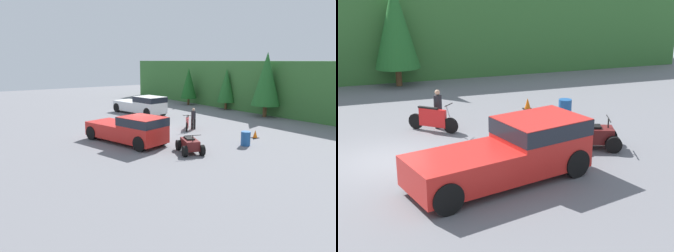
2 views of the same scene
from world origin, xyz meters
TOP-DOWN VIEW (x-y plane):
  - ground_plane at (0.00, 0.00)m, footprint 80.00×80.00m
  - hillside_backdrop at (0.00, 16.00)m, footprint 44.00×6.00m
  - tree_left at (-8.82, 11.75)m, footprint 1.90×1.90m
  - tree_mid_left at (-3.60, 12.65)m, footprint 1.91×1.91m
  - tree_mid_right at (1.90, 12.15)m, footprint 2.60×2.60m
  - pickup_truck_red at (3.49, -2.84)m, footprint 6.00×3.42m
  - pickup_truck_second at (-5.89, 3.68)m, footprint 6.19×2.97m
  - dirt_bike at (2.07, 2.81)m, footprint 1.77×1.59m
  - quad_atv at (7.21, -1.15)m, footprint 2.26×1.86m
  - rider_person at (2.37, 3.15)m, footprint 0.47×0.47m
  - traffic_cone at (7.01, 4.70)m, footprint 0.42×0.42m
  - steel_barrel at (7.97, 2.65)m, footprint 0.58×0.58m

SIDE VIEW (x-z plane):
  - ground_plane at x=0.00m, z-range 0.00..0.00m
  - traffic_cone at x=7.01m, z-range -0.02..0.53m
  - steel_barrel at x=7.97m, z-range 0.00..0.88m
  - quad_atv at x=7.21m, z-range -0.13..1.02m
  - dirt_bike at x=2.07m, z-range -0.11..1.10m
  - rider_person at x=2.37m, z-range 0.07..1.70m
  - pickup_truck_red at x=3.49m, z-range 0.06..1.88m
  - pickup_truck_second at x=-5.89m, z-range 0.06..1.88m
  - tree_left at x=-8.82m, z-range 0.38..4.70m
  - hillside_backdrop at x=0.00m, z-range 0.00..5.09m
  - tree_mid_left at x=-3.60m, z-range 0.38..4.71m
  - tree_mid_right at x=1.90m, z-range 0.52..6.43m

